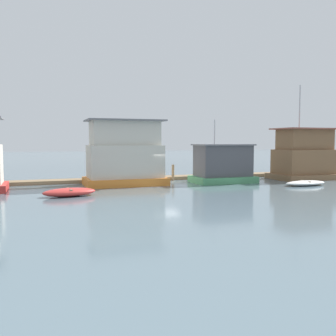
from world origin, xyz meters
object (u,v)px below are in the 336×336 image
(mooring_post_near_right, at_px, (147,172))
(dinghy_red, at_px, (69,192))
(mooring_post_far_left, at_px, (94,173))
(dinghy_white, at_px, (305,183))
(houseboat_brown, at_px, (304,156))
(mooring_post_centre, at_px, (173,173))
(houseboat_orange, at_px, (125,155))
(houseboat_green, at_px, (223,164))

(mooring_post_near_right, bearing_deg, dinghy_red, -136.95)
(mooring_post_near_right, bearing_deg, mooring_post_far_left, 180.00)
(dinghy_red, xyz_separation_m, mooring_post_near_right, (7.23, 6.76, 0.57))
(dinghy_red, xyz_separation_m, mooring_post_far_left, (2.56, 6.76, 0.59))
(mooring_post_near_right, bearing_deg, dinghy_white, -32.45)
(houseboat_brown, bearing_deg, mooring_post_centre, 167.09)
(houseboat_orange, relative_size, dinghy_white, 1.78)
(houseboat_green, relative_size, mooring_post_far_left, 3.12)
(houseboat_brown, bearing_deg, mooring_post_far_left, 171.78)
(houseboat_orange, bearing_deg, mooring_post_near_right, 36.42)
(houseboat_green, xyz_separation_m, houseboat_brown, (8.60, 0.09, 0.57))
(dinghy_red, bearing_deg, houseboat_brown, 10.35)
(houseboat_orange, bearing_deg, dinghy_red, -134.11)
(houseboat_green, height_order, dinghy_white, houseboat_green)
(houseboat_orange, bearing_deg, mooring_post_far_left, 141.90)
(houseboat_brown, distance_m, dinghy_white, 5.82)
(houseboat_brown, relative_size, dinghy_red, 2.46)
(mooring_post_far_left, xyz_separation_m, mooring_post_centre, (7.10, 0.00, -0.14))
(houseboat_orange, distance_m, dinghy_red, 7.26)
(houseboat_green, distance_m, dinghy_red, 13.80)
(mooring_post_far_left, bearing_deg, dinghy_red, -110.78)
(houseboat_orange, height_order, houseboat_brown, houseboat_brown)
(houseboat_green, distance_m, houseboat_brown, 8.62)
(houseboat_green, bearing_deg, mooring_post_far_left, 164.89)
(houseboat_green, xyz_separation_m, dinghy_white, (5.22, -4.23, -1.36))
(dinghy_red, relative_size, mooring_post_centre, 2.47)
(mooring_post_centre, bearing_deg, mooring_post_far_left, 180.00)
(houseboat_green, height_order, mooring_post_far_left, houseboat_green)
(houseboat_orange, height_order, dinghy_red, houseboat_orange)
(mooring_post_far_left, xyz_separation_m, mooring_post_near_right, (4.67, 0.00, -0.01))
(dinghy_white, xyz_separation_m, mooring_post_centre, (-8.73, 7.10, 0.52))
(dinghy_red, bearing_deg, mooring_post_centre, 34.96)
(houseboat_brown, xyz_separation_m, mooring_post_far_left, (-19.22, 2.78, -1.28))
(houseboat_orange, relative_size, houseboat_brown, 0.74)
(dinghy_white, xyz_separation_m, mooring_post_near_right, (-11.16, 7.10, 0.64))
(houseboat_green, distance_m, mooring_post_far_left, 11.02)
(houseboat_orange, height_order, mooring_post_far_left, houseboat_orange)
(houseboat_green, xyz_separation_m, mooring_post_near_right, (-5.95, 2.87, -0.72))
(houseboat_orange, bearing_deg, houseboat_brown, -3.38)
(dinghy_red, relative_size, mooring_post_far_left, 2.06)
(mooring_post_far_left, bearing_deg, houseboat_green, -15.11)
(mooring_post_centre, bearing_deg, dinghy_red, -145.04)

